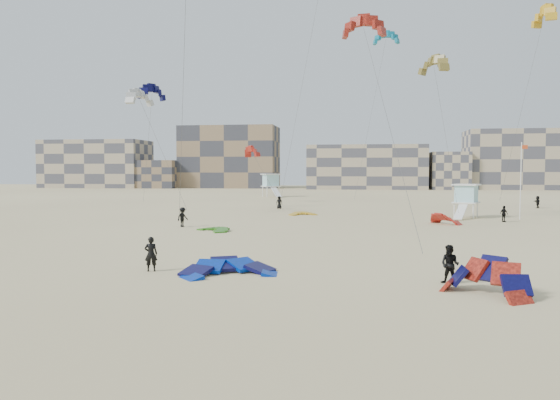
# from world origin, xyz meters

# --- Properties ---
(ground) EXTENTS (320.00, 320.00, 0.00)m
(ground) POSITION_xyz_m (0.00, 0.00, 0.00)
(ground) COLOR beige
(ground) RESTS_ON ground
(kite_ground_blue) EXTENTS (6.53, 6.66, 2.62)m
(kite_ground_blue) POSITION_xyz_m (2.12, 2.54, 0.00)
(kite_ground_blue) COLOR #0022C0
(kite_ground_blue) RESTS_ON ground
(kite_ground_orange) EXTENTS (5.38, 5.38, 3.84)m
(kite_ground_orange) POSITION_xyz_m (13.78, -0.32, 0.00)
(kite_ground_orange) COLOR red
(kite_ground_orange) RESTS_ON ground
(kite_ground_green) EXTENTS (4.46, 4.47, 0.80)m
(kite_ground_green) POSITION_xyz_m (-3.85, 21.40, 0.00)
(kite_ground_green) COLOR #30821C
(kite_ground_green) RESTS_ON ground
(kite_ground_red_far) EXTENTS (4.60, 4.58, 3.10)m
(kite_ground_red_far) POSITION_xyz_m (16.70, 30.63, 0.00)
(kite_ground_red_far) COLOR red
(kite_ground_red_far) RESTS_ON ground
(kite_ground_yellow) EXTENTS (3.96, 4.06, 1.05)m
(kite_ground_yellow) POSITION_xyz_m (1.95, 39.14, 0.00)
(kite_ground_yellow) COLOR gold
(kite_ground_yellow) RESTS_ON ground
(kitesurfer_main) EXTENTS (0.76, 0.60, 1.81)m
(kitesurfer_main) POSITION_xyz_m (-2.11, 2.83, 0.90)
(kitesurfer_main) COLOR black
(kitesurfer_main) RESTS_ON ground
(kitesurfer_b) EXTENTS (1.11, 1.05, 1.81)m
(kitesurfer_b) POSITION_xyz_m (12.70, 1.80, 0.91)
(kitesurfer_b) COLOR black
(kitesurfer_b) RESTS_ON ground
(kitesurfer_c) EXTENTS (1.16, 1.35, 1.81)m
(kitesurfer_c) POSITION_xyz_m (-7.63, 24.26, 0.91)
(kitesurfer_c) COLOR black
(kitesurfer_c) RESTS_ON ground
(kitesurfer_d) EXTENTS (0.86, 1.03, 1.64)m
(kitesurfer_d) POSITION_xyz_m (22.91, 33.61, 0.82)
(kitesurfer_d) COLOR black
(kitesurfer_d) RESTS_ON ground
(kitesurfer_e) EXTENTS (0.85, 0.56, 1.73)m
(kitesurfer_e) POSITION_xyz_m (-2.29, 48.63, 0.86)
(kitesurfer_e) COLOR black
(kitesurfer_e) RESTS_ON ground
(kitesurfer_f) EXTENTS (0.66, 1.60, 1.68)m
(kitesurfer_f) POSITION_xyz_m (32.64, 55.23, 0.84)
(kitesurfer_f) COLOR black
(kitesurfer_f) RESTS_ON ground
(kite_fly_orange) EXTENTS (5.28, 28.55, 19.39)m
(kite_fly_orange) POSITION_xyz_m (8.74, 30.65, 19.04)
(kite_fly_orange) COLOR red
(kite_fly_orange) RESTS_ON ground
(kite_fly_grey) EXTENTS (8.93, 5.50, 13.82)m
(kite_fly_grey) POSITION_xyz_m (-16.45, 35.65, 13.35)
(kite_fly_grey) COLOR silver
(kite_fly_grey) RESTS_ON ground
(kite_fly_olive) EXTENTS (5.20, 7.79, 16.78)m
(kite_fly_olive) POSITION_xyz_m (16.22, 36.88, 16.35)
(kite_fly_olive) COLOR olive
(kite_fly_olive) RESTS_ON ground
(kite_fly_yellow) EXTENTS (4.66, 11.23, 23.49)m
(kite_fly_yellow) POSITION_xyz_m (29.76, 45.13, 23.23)
(kite_fly_yellow) COLOR gold
(kite_fly_yellow) RESTS_ON ground
(kite_fly_navy) EXTENTS (5.08, 5.12, 15.29)m
(kite_fly_navy) POSITION_xyz_m (-18.08, 43.62, 15.05)
(kite_fly_navy) COLOR #0A0A44
(kite_fly_navy) RESTS_ON ground
(kite_fly_teal_b) EXTENTS (6.70, 10.02, 25.86)m
(kite_fly_teal_b) POSITION_xyz_m (12.27, 63.23, 25.53)
(kite_fly_teal_b) COLOR #09729E
(kite_fly_teal_b) RESTS_ON ground
(kite_fly_red) EXTENTS (6.83, 4.85, 8.37)m
(kite_fly_red) POSITION_xyz_m (-8.58, 61.29, 8.00)
(kite_fly_red) COLOR red
(kite_fly_red) RESTS_ON ground
(lifeguard_tower_near) EXTENTS (3.45, 5.52, 3.71)m
(lifeguard_tower_near) POSITION_xyz_m (20.02, 37.99, 1.84)
(lifeguard_tower_near) COLOR white
(lifeguard_tower_near) RESTS_ON ground
(lifeguard_tower_far) EXTENTS (4.36, 6.77, 4.50)m
(lifeguard_tower_far) POSITION_xyz_m (-8.83, 80.83, 2.23)
(lifeguard_tower_far) COLOR white
(lifeguard_tower_far) RESTS_ON ground
(flagpole) EXTENTS (0.66, 0.10, 8.17)m
(flagpole) POSITION_xyz_m (25.34, 36.87, 4.29)
(flagpole) COLOR white
(flagpole) RESTS_ON ground
(condo_west_a) EXTENTS (30.00, 15.00, 14.00)m
(condo_west_a) POSITION_xyz_m (-70.00, 130.00, 7.00)
(condo_west_a) COLOR tan
(condo_west_a) RESTS_ON ground
(condo_west_b) EXTENTS (28.00, 14.00, 18.00)m
(condo_west_b) POSITION_xyz_m (-30.00, 134.00, 9.00)
(condo_west_b) COLOR #836A4F
(condo_west_b) RESTS_ON ground
(condo_mid) EXTENTS (32.00, 16.00, 12.00)m
(condo_mid) POSITION_xyz_m (10.00, 130.00, 6.00)
(condo_mid) COLOR tan
(condo_mid) RESTS_ON ground
(condo_east) EXTENTS (26.00, 14.00, 16.00)m
(condo_east) POSITION_xyz_m (50.00, 132.00, 8.00)
(condo_east) COLOR tan
(condo_east) RESTS_ON ground
(condo_fill_left) EXTENTS (12.00, 10.00, 8.00)m
(condo_fill_left) POSITION_xyz_m (-50.00, 128.00, 4.00)
(condo_fill_left) COLOR #836A4F
(condo_fill_left) RESTS_ON ground
(condo_fill_right) EXTENTS (10.00, 10.00, 10.00)m
(condo_fill_right) POSITION_xyz_m (32.00, 128.00, 5.00)
(condo_fill_right) COLOR tan
(condo_fill_right) RESTS_ON ground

